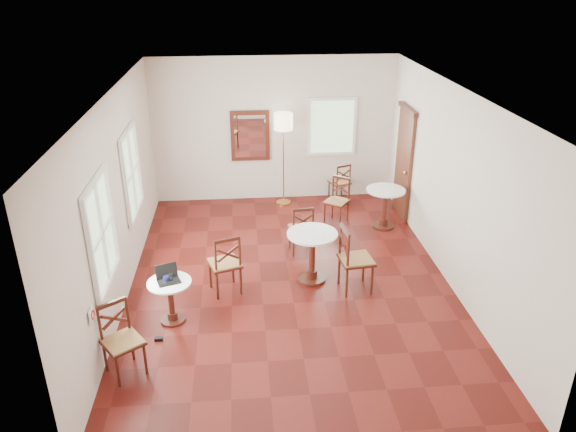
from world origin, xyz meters
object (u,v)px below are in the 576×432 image
object	(u,v)px
chair_near_a	(225,263)
navy_mug	(166,279)
cafe_table_back	(385,204)
chair_near_b	(122,340)
laptop	(168,277)
mouse	(167,282)
chair_back_a	(340,182)
floor_lamp	(283,128)
chair_back_b	(337,201)
power_adapter	(159,339)
chair_mid_a	(301,229)
chair_mid_b	(354,259)
water_glass	(170,277)
cafe_table_mid	(312,251)
cafe_table_near	(171,297)

from	to	relation	value
chair_near_a	navy_mug	bearing A→B (deg)	24.28
cafe_table_back	chair_near_b	distance (m)	5.65
chair_near_b	laptop	distance (m)	1.18
laptop	mouse	distance (m)	0.08
chair_near_b	laptop	bearing A→B (deg)	31.47
chair_back_a	floor_lamp	xyz separation A→B (m)	(-1.21, -0.07, 1.22)
chair_near_a	chair_back_b	distance (m)	3.18
cafe_table_back	power_adapter	size ratio (longest dim) A/B	7.23
laptop	chair_back_b	bearing A→B (deg)	27.53
chair_mid_a	chair_mid_b	bearing A→B (deg)	110.91
navy_mug	water_glass	world-z (taller)	water_glass
mouse	water_glass	size ratio (longest dim) A/B	0.85
cafe_table_mid	cafe_table_near	bearing A→B (deg)	-156.07
chair_mid_a	mouse	distance (m)	2.83
chair_near_a	chair_back_b	size ratio (longest dim) A/B	1.10
chair_mid_a	floor_lamp	bearing A→B (deg)	-92.93
chair_back_a	power_adapter	size ratio (longest dim) A/B	7.78
cafe_table_mid	chair_back_a	world-z (taller)	cafe_table_mid
chair_near_a	chair_back_a	size ratio (longest dim) A/B	1.18
chair_back_a	laptop	world-z (taller)	laptop
cafe_table_mid	chair_back_b	bearing A→B (deg)	70.14
cafe_table_near	cafe_table_back	bearing A→B (deg)	36.51
cafe_table_mid	chair_mid_a	bearing A→B (deg)	93.36
cafe_table_mid	navy_mug	distance (m)	2.33
cafe_table_back	chair_near_a	world-z (taller)	chair_near_a
cafe_table_mid	navy_mug	world-z (taller)	cafe_table_mid
chair_near_a	chair_near_b	size ratio (longest dim) A/B	1.05
floor_lamp	laptop	distance (m)	4.58
chair_back_b	cafe_table_back	bearing A→B (deg)	15.74
power_adapter	chair_back_a	bearing A→B (deg)	54.53
floor_lamp	power_adapter	bearing A→B (deg)	-114.50
cafe_table_back	chair_near_b	world-z (taller)	chair_near_b
chair_mid_b	water_glass	distance (m)	2.76
cafe_table_near	water_glass	distance (m)	0.30
chair_mid_a	chair_back_b	bearing A→B (deg)	-131.50
mouse	chair_near_b	bearing A→B (deg)	-98.55
chair_mid_a	chair_back_b	distance (m)	1.44
chair_mid_b	cafe_table_back	bearing A→B (deg)	-32.17
power_adapter	chair_near_b	bearing A→B (deg)	-118.89
chair_mid_b	chair_back_b	xyz separation A→B (m)	(0.17, 2.47, -0.08)
cafe_table_back	chair_back_b	xyz separation A→B (m)	(-0.86, 0.32, -0.03)
floor_lamp	water_glass	size ratio (longest dim) A/B	17.85
cafe_table_back	water_glass	bearing A→B (deg)	-143.65
cafe_table_back	chair_back_a	world-z (taller)	chair_back_a
chair_mid_b	navy_mug	world-z (taller)	chair_mid_b
cafe_table_near	cafe_table_mid	distance (m)	2.30
chair_back_b	water_glass	bearing A→B (deg)	-97.15
chair_near_b	floor_lamp	size ratio (longest dim) A/B	0.49
navy_mug	chair_near_b	bearing A→B (deg)	-113.56
chair_mid_a	mouse	size ratio (longest dim) A/B	9.66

